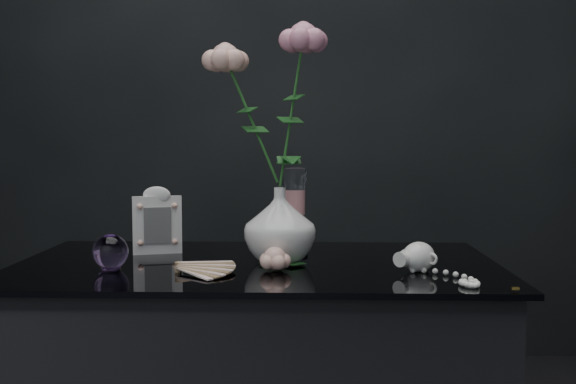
# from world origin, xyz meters

# --- Properties ---
(vase) EXTENTS (0.19, 0.19, 0.16)m
(vase) POSITION_xyz_m (0.05, 0.06, 0.84)
(vase) COLOR white
(vase) RESTS_ON table
(wine_glass) EXTENTS (0.06, 0.06, 0.20)m
(wine_glass) POSITION_xyz_m (0.08, 0.14, 0.86)
(wine_glass) COLOR white
(wine_glass) RESTS_ON table
(picture_frame) EXTENTS (0.14, 0.12, 0.16)m
(picture_frame) POSITION_xyz_m (-0.24, 0.15, 0.84)
(picture_frame) COLOR silver
(picture_frame) RESTS_ON table
(paperweight) EXTENTS (0.09, 0.09, 0.07)m
(paperweight) POSITION_xyz_m (-0.30, -0.04, 0.80)
(paperweight) COLOR #AA7BC9
(paperweight) RESTS_ON table
(paper_fan) EXTENTS (0.29, 0.26, 0.02)m
(paper_fan) POSITION_xyz_m (-0.15, -0.06, 0.77)
(paper_fan) COLOR #FFE9CB
(paper_fan) RESTS_ON table
(loose_rose) EXTENTS (0.13, 0.16, 0.05)m
(loose_rose) POSITION_xyz_m (0.04, -0.05, 0.79)
(loose_rose) COLOR #FFB6A4
(loose_rose) RESTS_ON table
(pearl_jar) EXTENTS (0.31, 0.31, 0.06)m
(pearl_jar) POSITION_xyz_m (0.34, -0.04, 0.79)
(pearl_jar) COLOR white
(pearl_jar) RESTS_ON table
(roses) EXTENTS (0.25, 0.12, 0.41)m
(roses) POSITION_xyz_m (0.03, 0.07, 1.12)
(roses) COLOR #F0AE9B
(roses) RESTS_ON vase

